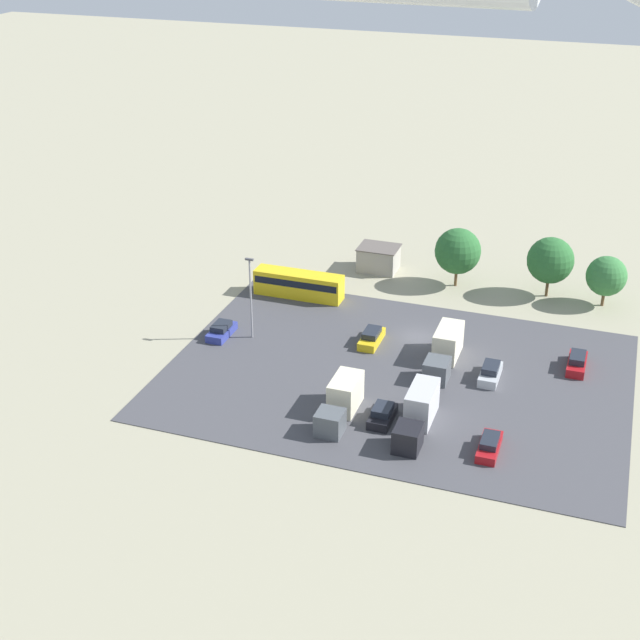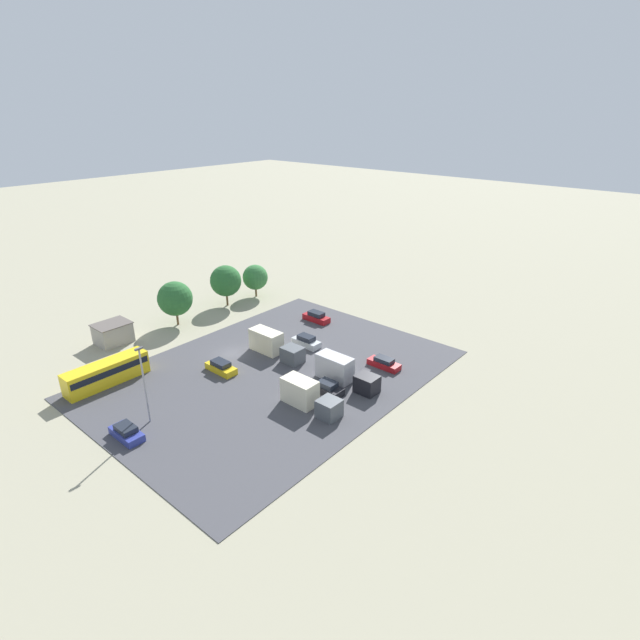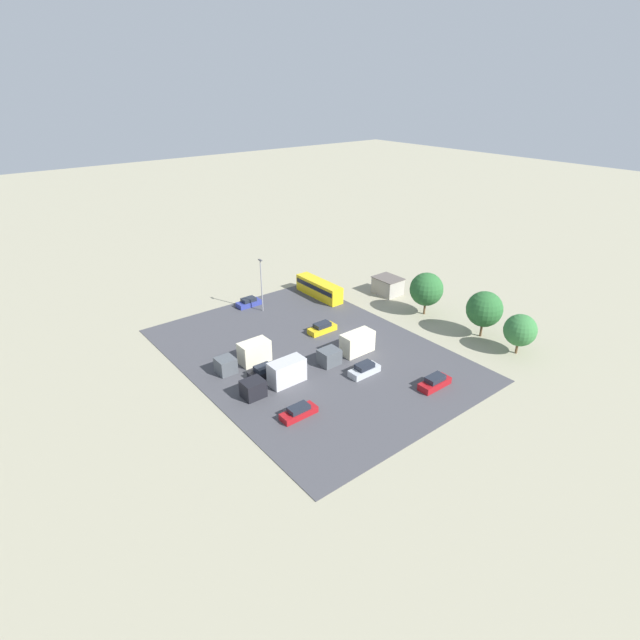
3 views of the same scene
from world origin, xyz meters
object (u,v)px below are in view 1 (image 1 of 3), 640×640
Objects in this scene: parked_car_5 at (382,415)px; parked_truck_1 at (445,350)px; parked_car_0 at (489,445)px; parked_car_3 at (372,338)px; bus at (299,284)px; parked_car_1 at (490,373)px; parked_car_2 at (577,363)px; parked_car_4 at (222,331)px; parked_truck_2 at (341,401)px; shed_building at (379,258)px; parked_truck_0 at (418,413)px.

parked_truck_1 is at bearing 76.39° from parked_car_5.
parked_car_3 is (15.30, -15.84, 0.06)m from parked_car_0.
bus reaches higher than parked_car_3.
parked_car_1 is 1.10× the size of parked_car_5.
parked_car_2 is 13.38m from parked_truck_1.
parked_truck_1 is at bearing -19.33° from parked_car_1.
parked_car_4 is 23.53m from parked_car_5.
parked_car_0 is 18.41m from parked_car_2.
parked_car_0 is 0.50× the size of parked_truck_1.
parked_car_3 is 0.51× the size of parked_truck_1.
bus is at bearing -11.92° from parked_car_2.
parked_truck_1 is 14.65m from parked_truck_2.
parked_car_4 is at bearing 153.56° from parked_car_5.
shed_building reaches higher than bus.
parked_truck_2 is (14.01, -1.34, 0.85)m from parked_car_0.
parked_truck_1 reaches higher than bus.
shed_building is 35.11m from parked_car_5.
parked_truck_0 is (-24.35, 10.38, 0.88)m from parked_car_4.
parked_car_4 is 0.47× the size of parked_truck_1.
parked_car_3 is (21.23, 1.59, -0.03)m from parked_car_2.
parked_car_2 is 20.29m from parked_truck_0.
parked_truck_1 reaches higher than shed_building.
parked_car_3 is 16.54m from parked_truck_0.
shed_building reaches higher than parked_car_1.
parked_truck_0 is (-19.96, 22.67, -0.13)m from bus.
parked_car_1 is 0.49× the size of parked_truck_1.
parked_car_2 reaches higher than parked_car_3.
parked_truck_1 is (-24.13, -2.17, 0.84)m from parked_car_4.
parked_truck_2 is at bearing -31.98° from parked_car_4.
parked_car_1 is at bearing -137.13° from parked_truck_2.
parked_car_5 is (-5.20, 14.27, 0.00)m from parked_car_3.
shed_building is 25.71m from parked_car_4.
parked_car_2 is 1.16× the size of parked_car_5.
parked_truck_1 is (5.01, -1.76, 0.78)m from parked_car_1.
parked_car_1 is (2.02, -12.47, 0.09)m from parked_car_0.
parked_car_0 is at bearing 119.66° from shed_building.
parked_car_2 is at bearing -166.12° from parked_truck_1.
parked_truck_0 is at bearing 111.54° from shed_building.
parked_truck_2 is (-6.05, 33.89, -0.06)m from shed_building.
parked_car_5 is 0.45× the size of parked_truck_0.
parked_car_5 is (-9.96, 33.65, -0.85)m from shed_building.
bus is 13.08m from parked_car_4.
parked_car_2 is 25.63m from parked_truck_2.
shed_building is 36.08m from parked_truck_0.
parked_car_0 is at bearing -46.00° from parked_car_3.
bus is 26.30m from parked_truck_2.
shed_building reaches higher than parked_car_0.
parked_car_0 is 0.58× the size of parked_truck_2.
parked_car_2 is at bearing 8.25° from parked_car_4.
parked_truck_1 is at bearing -118.42° from parked_truck_2.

